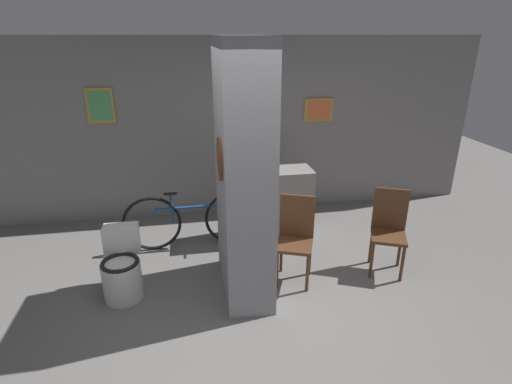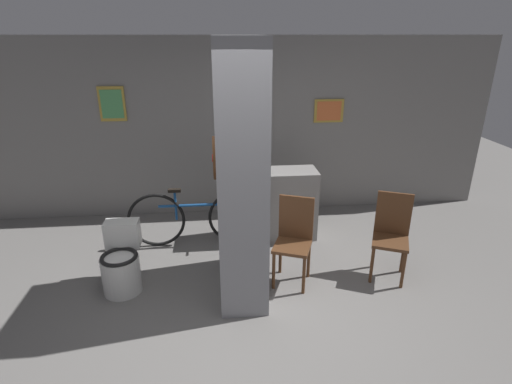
{
  "view_description": "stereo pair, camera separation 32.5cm",
  "coord_description": "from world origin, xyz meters",
  "px_view_note": "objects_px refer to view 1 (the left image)",
  "views": [
    {
      "loc": [
        -0.48,
        -3.16,
        2.61
      ],
      "look_at": [
        0.26,
        0.96,
        0.95
      ],
      "focal_mm": 28.0,
      "sensor_mm": 36.0,
      "label": 1
    },
    {
      "loc": [
        -0.16,
        -3.2,
        2.61
      ],
      "look_at": [
        0.26,
        0.96,
        0.95
      ],
      "focal_mm": 28.0,
      "sensor_mm": 36.0,
      "label": 2
    }
  ],
  "objects_px": {
    "bicycle": "(193,220)",
    "chair_by_doorway": "(389,228)",
    "bottle_tall": "(258,161)",
    "chair_near_pillar": "(296,236)",
    "toilet": "(122,269)"
  },
  "relations": [
    {
      "from": "bicycle",
      "to": "chair_by_doorway",
      "type": "bearing_deg",
      "value": -22.88
    },
    {
      "from": "chair_by_doorway",
      "to": "bottle_tall",
      "type": "height_order",
      "value": "bottle_tall"
    },
    {
      "from": "chair_near_pillar",
      "to": "bottle_tall",
      "type": "xyz_separation_m",
      "value": [
        -0.22,
        1.13,
        0.53
      ]
    },
    {
      "from": "chair_by_doorway",
      "to": "bicycle",
      "type": "height_order",
      "value": "chair_by_doorway"
    },
    {
      "from": "toilet",
      "to": "bicycle",
      "type": "xyz_separation_m",
      "value": [
        0.78,
        0.92,
        0.08
      ]
    },
    {
      "from": "chair_near_pillar",
      "to": "bicycle",
      "type": "xyz_separation_m",
      "value": [
        -1.1,
        0.93,
        -0.15
      ]
    },
    {
      "from": "toilet",
      "to": "chair_by_doorway",
      "type": "distance_m",
      "value": 2.99
    },
    {
      "from": "toilet",
      "to": "chair_by_doorway",
      "type": "bearing_deg",
      "value": -0.28
    },
    {
      "from": "chair_near_pillar",
      "to": "bottle_tall",
      "type": "distance_m",
      "value": 1.26
    },
    {
      "from": "bicycle",
      "to": "bottle_tall",
      "type": "distance_m",
      "value": 1.13
    },
    {
      "from": "toilet",
      "to": "bottle_tall",
      "type": "xyz_separation_m",
      "value": [
        1.66,
        1.12,
        0.76
      ]
    },
    {
      "from": "chair_by_doorway",
      "to": "bottle_tall",
      "type": "xyz_separation_m",
      "value": [
        -1.32,
        1.13,
        0.53
      ]
    },
    {
      "from": "chair_near_pillar",
      "to": "chair_by_doorway",
      "type": "height_order",
      "value": "same"
    },
    {
      "from": "bicycle",
      "to": "bottle_tall",
      "type": "height_order",
      "value": "bottle_tall"
    },
    {
      "from": "toilet",
      "to": "chair_near_pillar",
      "type": "bearing_deg",
      "value": -0.38
    }
  ]
}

